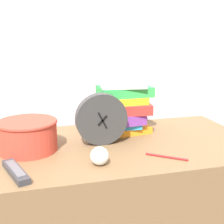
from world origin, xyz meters
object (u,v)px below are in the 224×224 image
(book_stack, at_px, (122,108))
(crumpled_paper_ball, at_px, (101,156))
(pen, at_px, (167,157))
(basket, at_px, (28,134))
(tv_remote, at_px, (16,171))
(desk_clock, at_px, (101,119))

(book_stack, distance_m, crumpled_paper_ball, 0.37)
(book_stack, height_order, pen, book_stack)
(basket, relative_size, tv_remote, 1.21)
(desk_clock, distance_m, book_stack, 0.17)
(pen, bearing_deg, basket, 156.91)
(tv_remote, distance_m, pen, 0.51)
(desk_clock, xyz_separation_m, tv_remote, (-0.32, -0.20, -0.09))
(basket, distance_m, pen, 0.52)
(crumpled_paper_ball, bearing_deg, desk_clock, 76.17)
(book_stack, bearing_deg, desk_clock, -135.22)
(desk_clock, bearing_deg, basket, 179.35)
(tv_remote, height_order, pen, tv_remote)
(desk_clock, relative_size, crumpled_paper_ball, 3.27)
(desk_clock, xyz_separation_m, book_stack, (0.12, 0.12, 0.01))
(basket, bearing_deg, crumpled_paper_ball, -40.10)
(basket, bearing_deg, book_stack, 16.19)
(desk_clock, height_order, pen, desk_clock)
(book_stack, relative_size, tv_remote, 1.37)
(desk_clock, distance_m, pen, 0.29)
(tv_remote, xyz_separation_m, crumpled_paper_ball, (0.28, 0.01, 0.02))
(crumpled_paper_ball, bearing_deg, basket, 139.90)
(book_stack, distance_m, basket, 0.42)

